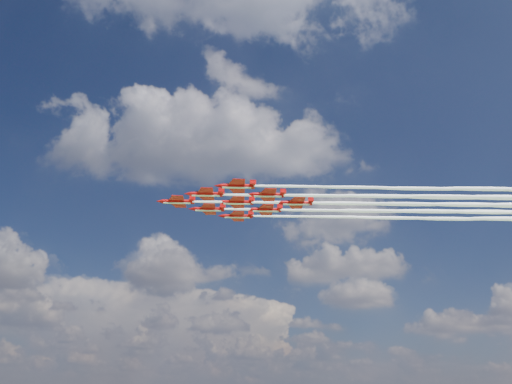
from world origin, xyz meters
TOP-DOWN VIEW (x-y plane):
  - jet_lead at (54.05, 8.30)m, footprint 149.32×15.14m
  - jet_row2_port at (63.39, 2.68)m, footprint 149.32×15.14m
  - jet_row2_starb at (62.60, 15.06)m, footprint 149.32×15.14m
  - jet_row3_port at (72.73, -2.94)m, footprint 149.32×15.14m
  - jet_row3_centre at (71.93, 9.45)m, footprint 149.32×15.14m
  - jet_row3_starb at (71.14, 21.83)m, footprint 149.32×15.14m
  - jet_row4_port at (81.27, 3.83)m, footprint 149.32×15.14m
  - jet_row4_starb at (80.47, 16.21)m, footprint 149.32×15.14m

SIDE VIEW (x-z plane):
  - jet_lead at x=54.05m, z-range 77.70..80.58m
  - jet_row2_port at x=63.39m, z-range 77.70..80.58m
  - jet_row2_starb at x=62.60m, z-range 77.70..80.58m
  - jet_row3_port at x=72.73m, z-range 77.70..80.58m
  - jet_row3_centre at x=71.93m, z-range 77.70..80.58m
  - jet_row3_starb at x=71.14m, z-range 77.70..80.58m
  - jet_row4_port at x=81.27m, z-range 77.70..80.58m
  - jet_row4_starb at x=80.47m, z-range 77.70..80.58m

